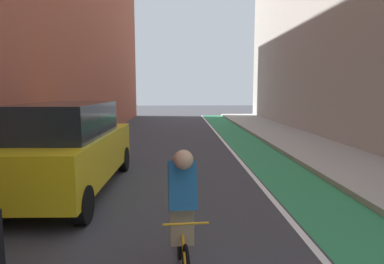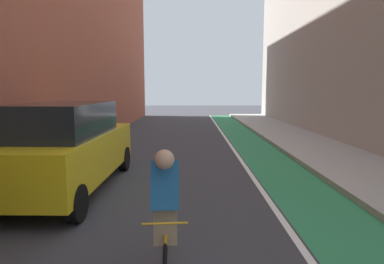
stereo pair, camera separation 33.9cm
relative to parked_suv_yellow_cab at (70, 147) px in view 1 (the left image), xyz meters
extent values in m
plane|color=#38383D|center=(2.50, 2.27, -1.02)|extent=(76.08, 76.08, 0.00)
cube|color=#2D8451|center=(5.25, 4.27, -1.02)|extent=(1.60, 34.58, 0.00)
cube|color=white|center=(4.35, 4.27, -1.02)|extent=(0.12, 34.58, 0.00)
cube|color=#A8A59E|center=(7.45, 4.27, -0.95)|extent=(2.81, 34.58, 0.14)
cube|color=#B2ADA3|center=(10.06, 6.27, 4.16)|extent=(2.40, 30.58, 10.35)
cube|color=yellow|center=(0.00, 0.07, -0.21)|extent=(1.85, 4.82, 0.95)
cube|color=black|center=(0.00, -0.17, 0.59)|extent=(1.61, 2.90, 0.75)
cylinder|color=black|center=(-0.78, 1.93, -0.69)|extent=(0.23, 0.66, 0.66)
cylinder|color=black|center=(0.84, 1.90, -0.69)|extent=(0.23, 0.66, 0.66)
cylinder|color=black|center=(0.78, -1.79, -0.69)|extent=(0.23, 0.66, 0.66)
torus|color=black|center=(2.41, -2.98, -0.68)|extent=(0.09, 0.67, 0.67)
cylinder|color=gold|center=(2.45, -3.51, -0.46)|extent=(0.11, 0.96, 0.33)
cylinder|color=gold|center=(2.43, -3.32, -0.38)|extent=(0.04, 0.12, 0.55)
cylinder|color=gold|center=(2.48, -3.95, -0.13)|extent=(0.48, 0.06, 0.02)
cube|color=tan|center=(2.44, -3.40, -0.31)|extent=(0.30, 0.26, 0.56)
cube|color=#1E598C|center=(2.45, -3.53, 0.15)|extent=(0.35, 0.42, 0.60)
sphere|color=tan|center=(2.46, -3.69, 0.49)|extent=(0.22, 0.22, 0.22)
camera|label=1|loc=(2.43, -7.20, 1.25)|focal=30.74mm
camera|label=2|loc=(2.76, -7.21, 1.25)|focal=30.74mm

